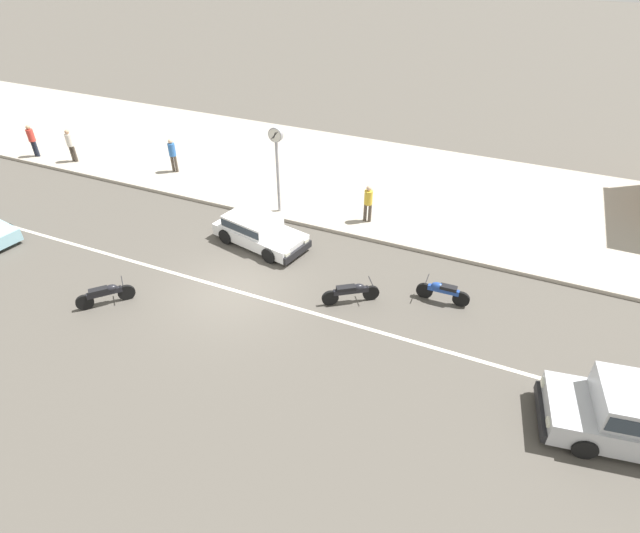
# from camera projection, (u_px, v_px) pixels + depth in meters

# --- Properties ---
(ground_plane) EXTENTS (160.00, 160.00, 0.00)m
(ground_plane) POSITION_uv_depth(u_px,v_px,m) (234.00, 290.00, 17.18)
(ground_plane) COLOR #544F47
(lane_centre_stripe) EXTENTS (50.40, 0.14, 0.01)m
(lane_centre_stripe) POSITION_uv_depth(u_px,v_px,m) (234.00, 290.00, 17.18)
(lane_centre_stripe) COLOR silver
(lane_centre_stripe) RESTS_ON ground
(kerb_strip) EXTENTS (68.00, 10.00, 0.15)m
(kerb_strip) POSITION_uv_depth(u_px,v_px,m) (339.00, 175.00, 24.48)
(kerb_strip) COLOR #ADA393
(kerb_strip) RESTS_ON ground
(hatchback_white_0) EXTENTS (3.97, 2.36, 1.10)m
(hatchback_white_0) POSITION_uv_depth(u_px,v_px,m) (257.00, 229.00, 19.33)
(hatchback_white_0) COLOR white
(hatchback_white_0) RESTS_ON ground
(motorcycle_0) EXTENTS (1.67, 1.21, 0.80)m
(motorcycle_0) POSITION_uv_depth(u_px,v_px,m) (351.00, 292.00, 16.43)
(motorcycle_0) COLOR black
(motorcycle_0) RESTS_ON ground
(motorcycle_1) EXTENTS (1.77, 0.56, 0.80)m
(motorcycle_1) POSITION_uv_depth(u_px,v_px,m) (443.00, 291.00, 16.46)
(motorcycle_1) COLOR black
(motorcycle_1) RESTS_ON ground
(motorcycle_2) EXTENTS (1.34, 1.43, 0.80)m
(motorcycle_2) POSITION_uv_depth(u_px,v_px,m) (105.00, 294.00, 16.35)
(motorcycle_2) COLOR black
(motorcycle_2) RESTS_ON ground
(street_clock) EXTENTS (0.59, 0.22, 3.68)m
(street_clock) POSITION_uv_depth(u_px,v_px,m) (277.00, 152.00, 19.90)
(street_clock) COLOR #9E9EA3
(street_clock) RESTS_ON kerb_strip
(pedestrian_near_clock) EXTENTS (0.34, 0.34, 1.66)m
(pedestrian_near_clock) POSITION_uv_depth(u_px,v_px,m) (70.00, 143.00, 25.13)
(pedestrian_near_clock) COLOR #4C4238
(pedestrian_near_clock) RESTS_ON kerb_strip
(pedestrian_mid_kerb) EXTENTS (0.34, 0.34, 1.60)m
(pedestrian_mid_kerb) POSITION_uv_depth(u_px,v_px,m) (368.00, 201.00, 20.20)
(pedestrian_mid_kerb) COLOR #4C4238
(pedestrian_mid_kerb) RESTS_ON kerb_strip
(pedestrian_by_shop) EXTENTS (0.34, 0.34, 1.66)m
(pedestrian_by_shop) POSITION_uv_depth(u_px,v_px,m) (32.00, 138.00, 25.67)
(pedestrian_by_shop) COLOR #232838
(pedestrian_by_shop) RESTS_ON kerb_strip
(pedestrian_far_end) EXTENTS (0.34, 0.34, 1.66)m
(pedestrian_far_end) POSITION_uv_depth(u_px,v_px,m) (172.00, 153.00, 24.12)
(pedestrian_far_end) COLOR #4C4238
(pedestrian_far_end) RESTS_ON kerb_strip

